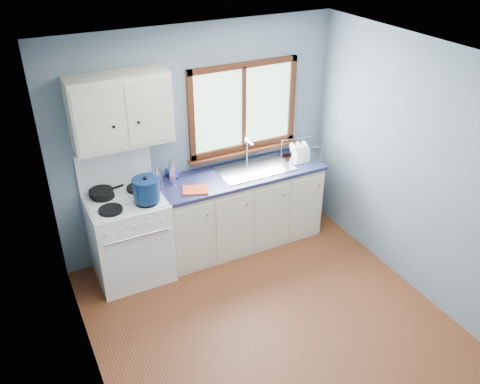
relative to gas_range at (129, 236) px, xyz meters
name	(u,v)px	position (x,y,z in m)	size (l,w,h in m)	color
floor	(278,334)	(0.95, -1.47, -0.50)	(3.20, 3.60, 0.02)	brown
ceiling	(292,68)	(0.95, -1.47, 2.02)	(3.20, 3.60, 0.02)	white
wall_back	(198,140)	(0.95, 0.34, 0.76)	(3.20, 0.02, 2.50)	slate
wall_front	(459,384)	(0.95, -3.28, 0.76)	(3.20, 0.02, 2.50)	slate
wall_left	(84,278)	(-0.66, -1.47, 0.76)	(0.02, 3.60, 2.50)	slate
wall_right	(431,179)	(2.56, -1.47, 0.76)	(0.02, 3.60, 2.50)	slate
gas_range	(129,236)	(0.00, 0.00, 0.00)	(0.76, 0.69, 1.36)	white
base_cabinets	(240,212)	(1.31, 0.02, -0.08)	(1.85, 0.60, 0.88)	beige
countertop	(241,174)	(1.31, 0.02, 0.41)	(1.89, 0.64, 0.04)	#1B1D3D
sink	(255,174)	(1.49, 0.02, 0.37)	(0.84, 0.46, 0.44)	silver
window	(244,114)	(1.48, 0.30, 0.98)	(1.36, 0.10, 1.03)	#9EC6A8
upper_cabinets	(120,110)	(0.10, 0.15, 1.31)	(0.95, 0.35, 0.70)	beige
skillet	(101,192)	(-0.19, 0.15, 0.49)	(0.39, 0.29, 0.05)	black
stockpot	(146,189)	(0.19, -0.16, 0.58)	(0.29, 0.29, 0.26)	#0D244D
utensil_crock	(157,177)	(0.40, 0.19, 0.51)	(0.14, 0.14, 0.39)	silver
thermos	(172,172)	(0.55, 0.12, 0.56)	(0.06, 0.06, 0.27)	silver
soap_bottle	(176,168)	(0.62, 0.19, 0.56)	(0.10, 0.10, 0.26)	#2C33B2
dish_towel	(195,190)	(0.70, -0.14, 0.44)	(0.26, 0.19, 0.02)	#E04723
dish_rack	(300,154)	(2.08, 0.02, 0.48)	(0.43, 0.35, 0.21)	silver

